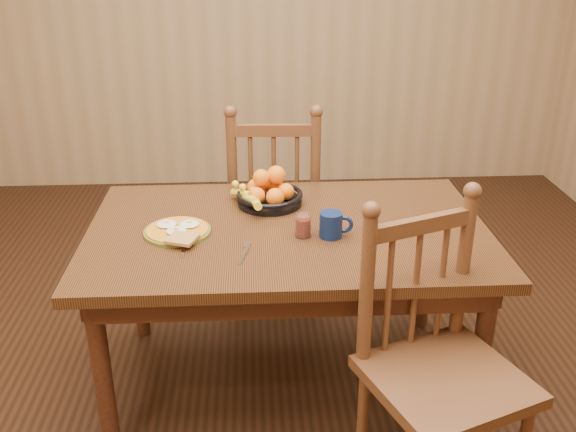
{
  "coord_description": "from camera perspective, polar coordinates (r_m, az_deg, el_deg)",
  "views": [
    {
      "loc": [
        -0.13,
        -2.33,
        1.84
      ],
      "look_at": [
        0.0,
        0.0,
        0.8
      ],
      "focal_mm": 40.0,
      "sensor_mm": 36.0,
      "label": 1
    }
  ],
  "objects": [
    {
      "name": "room",
      "position": [
        2.38,
        -0.0,
        12.17
      ],
      "size": [
        4.52,
        5.02,
        2.72
      ],
      "color": "black",
      "rests_on": "ground"
    },
    {
      "name": "dining_table",
      "position": [
        2.61,
        -0.0,
        -2.71
      ],
      "size": [
        1.6,
        1.0,
        0.75
      ],
      "color": "black",
      "rests_on": "ground"
    },
    {
      "name": "chair_far",
      "position": [
        3.34,
        -1.23,
        0.77
      ],
      "size": [
        0.5,
        0.48,
        1.08
      ],
      "rotation": [
        0.0,
        0.0,
        3.11
      ],
      "color": "#4E2A17",
      "rests_on": "ground"
    },
    {
      "name": "chair_near",
      "position": [
        2.25,
        13.21,
        -12.93
      ],
      "size": [
        0.61,
        0.6,
        1.05
      ],
      "rotation": [
        0.0,
        0.0,
        0.37
      ],
      "color": "#4E2A17",
      "rests_on": "ground"
    },
    {
      "name": "breakfast_plate",
      "position": [
        2.55,
        -9.78,
        -1.29
      ],
      "size": [
        0.26,
        0.3,
        0.04
      ],
      "color": "#59601E",
      "rests_on": "dining_table"
    },
    {
      "name": "fork",
      "position": [
        2.38,
        -3.85,
        -3.15
      ],
      "size": [
        0.05,
        0.18,
        0.0
      ],
      "rotation": [
        0.0,
        0.0,
        -0.22
      ],
      "color": "silver",
      "rests_on": "dining_table"
    },
    {
      "name": "spoon",
      "position": [
        2.46,
        -9.45,
        -2.45
      ],
      "size": [
        0.04,
        0.16,
        0.01
      ],
      "rotation": [
        0.0,
        0.0,
        0.04
      ],
      "color": "silver",
      "rests_on": "dining_table"
    },
    {
      "name": "coffee_mug",
      "position": [
        2.48,
        3.94,
        -0.76
      ],
      "size": [
        0.13,
        0.09,
        0.1
      ],
      "color": "#0B193C",
      "rests_on": "dining_table"
    },
    {
      "name": "juice_glass",
      "position": [
        2.48,
        1.36,
        -0.93
      ],
      "size": [
        0.06,
        0.06,
        0.09
      ],
      "color": "silver",
      "rests_on": "dining_table"
    },
    {
      "name": "fruit_bowl",
      "position": [
        2.78,
        -1.8,
        2.05
      ],
      "size": [
        0.32,
        0.32,
        0.17
      ],
      "color": "black",
      "rests_on": "dining_table"
    }
  ]
}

